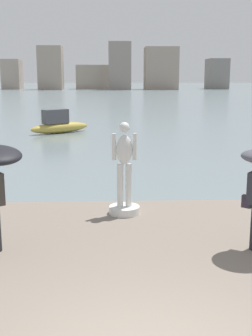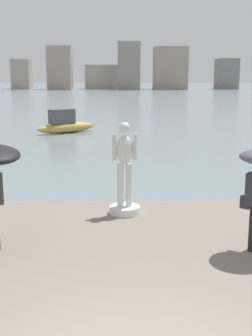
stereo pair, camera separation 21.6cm
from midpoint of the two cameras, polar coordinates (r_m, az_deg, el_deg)
The scene contains 5 objects.
ground_plane at distance 44.41m, azimuth -0.72°, elevation 7.24°, with size 400.00×400.00×0.00m, color slate.
pier at distance 7.04m, azimuth 1.51°, elevation -17.09°, with size 7.85×9.78×0.40m, color slate.
statue_white_figure at distance 10.26m, azimuth 0.42°, elevation -1.56°, with size 0.73×0.73×2.18m.
boat_mid at distance 28.62m, azimuth -7.71°, elevation 5.66°, with size 3.90×3.28×1.54m.
distant_skyline at distance 123.75m, azimuth 0.08°, elevation 12.55°, with size 63.19×13.15×12.52m.
Camera 2 is at (-0.19, -4.26, 3.61)m, focal length 46.73 mm.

